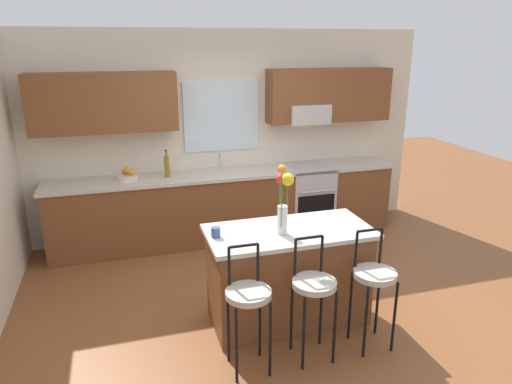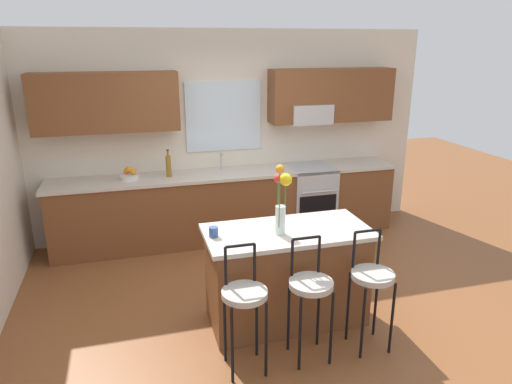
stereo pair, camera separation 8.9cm
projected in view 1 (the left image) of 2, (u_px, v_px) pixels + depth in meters
name	position (u px, v px, depth m)	size (l,w,h in m)	color
ground_plane	(267.00, 301.00, 4.80)	(14.00, 14.00, 0.00)	brown
back_wall_assembly	(223.00, 124.00, 6.15)	(5.60, 0.50, 2.70)	beige
counter_run	(228.00, 205.00, 6.21)	(4.56, 0.64, 0.92)	brown
sink_faucet	(220.00, 159.00, 6.13)	(0.02, 0.13, 0.23)	#B7BABC
oven_range	(308.00, 198.00, 6.49)	(0.60, 0.64, 0.92)	#B7BABC
kitchen_island	(288.00, 275.00, 4.35)	(1.50, 0.74, 0.92)	brown
bar_stool_near	(248.00, 299.00, 3.62)	(0.36, 0.36, 1.04)	black
bar_stool_middle	(314.00, 289.00, 3.77)	(0.36, 0.36, 1.04)	black
bar_stool_far	(374.00, 279.00, 3.92)	(0.36, 0.36, 1.04)	black
flower_vase	(284.00, 199.00, 4.02)	(0.16, 0.15, 0.64)	silver
mug_ceramic	(216.00, 232.00, 4.04)	(0.08, 0.08, 0.09)	#33518C
fruit_bowl_oranges	(128.00, 176.00, 5.71)	(0.24, 0.24, 0.16)	silver
bottle_olive_oil	(167.00, 166.00, 5.81)	(0.06, 0.06, 0.35)	olive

